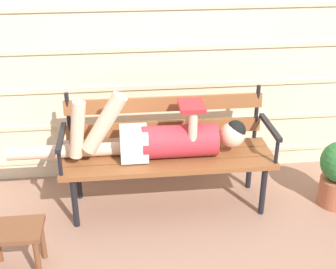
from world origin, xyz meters
TOP-DOWN VIEW (x-y plane):
  - ground_plane at (0.00, 0.00)m, footprint 12.00×12.00m
  - house_siding at (0.00, 0.70)m, footprint 4.33×0.08m
  - park_bench at (-0.00, 0.21)m, footprint 1.58×0.49m
  - reclining_person at (-0.07, 0.14)m, footprint 1.75×0.26m
  - footstool at (-1.03, -0.47)m, footprint 0.36×0.26m

SIDE VIEW (x-z plane):
  - ground_plane at x=0.00m, z-range 0.00..0.00m
  - footstool at x=-1.03m, z-range 0.09..0.42m
  - park_bench at x=0.00m, z-range 0.04..0.93m
  - reclining_person at x=-0.07m, z-range 0.32..0.86m
  - house_siding at x=0.00m, z-range 0.00..2.22m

